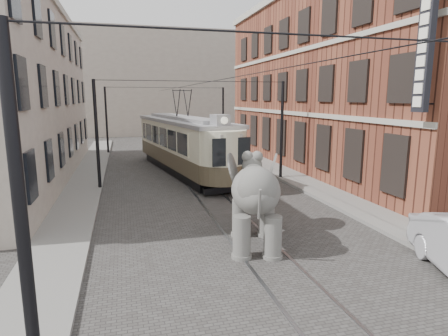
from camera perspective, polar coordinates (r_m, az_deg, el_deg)
name	(u,v)px	position (r m, az deg, el deg)	size (l,w,h in m)	color
ground	(226,213)	(16.71, 0.29, -6.89)	(120.00, 120.00, 0.00)	#43413E
tram_rails	(226,213)	(16.71, 0.29, -6.85)	(1.54, 80.00, 0.02)	slate
sidewalk_right	(346,202)	(19.11, 17.98, -4.94)	(2.00, 60.00, 0.15)	slate
sidewalk_left	(68,224)	(16.31, -22.55, -7.90)	(2.00, 60.00, 0.15)	slate
brick_building	(341,84)	(28.75, 17.32, 12.08)	(8.00, 26.00, 12.00)	brown
stucco_building	(4,98)	(26.26, -30.44, 9.11)	(7.00, 24.00, 10.00)	#9F9183
distant_block	(151,84)	(55.57, -10.95, 12.45)	(28.00, 10.00, 14.00)	#9F9183
catenary	(199,135)	(20.86, -3.89, 5.01)	(11.00, 30.20, 6.00)	black
tram	(183,132)	(25.68, -6.27, 5.52)	(2.89, 13.99, 5.55)	beige
elephant	(255,203)	(12.77, 4.79, -5.30)	(2.76, 5.00, 3.06)	#5F5D58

